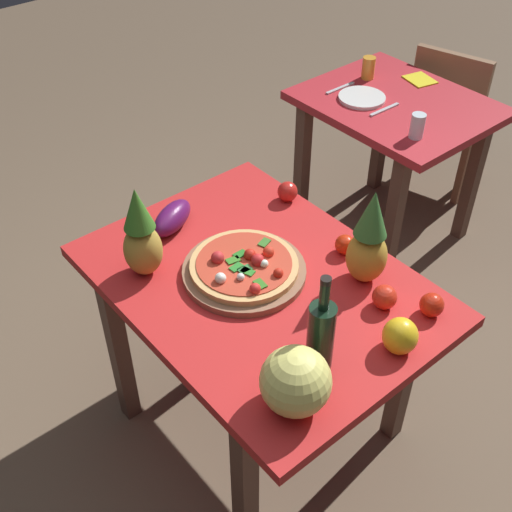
{
  "coord_description": "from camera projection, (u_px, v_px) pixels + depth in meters",
  "views": [
    {
      "loc": [
        1.17,
        -1.0,
        2.2
      ],
      "look_at": [
        -0.05,
        0.03,
        0.82
      ],
      "focal_mm": 45.55,
      "sensor_mm": 36.0,
      "label": 1
    }
  ],
  "objects": [
    {
      "name": "knife_utensil",
      "position": [
        384.0,
        110.0,
        2.95
      ],
      "size": [
        0.02,
        0.18,
        0.01
      ],
      "primitive_type": "cube",
      "rotation": [
        0.0,
        0.0,
        -0.02
      ],
      "color": "silver",
      "rests_on": "background_table"
    },
    {
      "name": "tomato_near_board",
      "position": [
        345.0,
        245.0,
        2.17
      ],
      "size": [
        0.07,
        0.07,
        0.07
      ],
      "primitive_type": "sphere",
      "color": "red",
      "rests_on": "display_table"
    },
    {
      "name": "dinner_plate",
      "position": [
        362.0,
        98.0,
        3.03
      ],
      "size": [
        0.22,
        0.22,
        0.02
      ],
      "primitive_type": "cylinder",
      "color": "white",
      "rests_on": "background_table"
    },
    {
      "name": "drinking_glass_juice",
      "position": [
        368.0,
        68.0,
        3.17
      ],
      "size": [
        0.06,
        0.06,
        0.11
      ],
      "primitive_type": "cylinder",
      "color": "gold",
      "rests_on": "background_table"
    },
    {
      "name": "bell_pepper",
      "position": [
        400.0,
        336.0,
        1.84
      ],
      "size": [
        0.1,
        0.1,
        0.11
      ],
      "primitive_type": "ellipsoid",
      "color": "yellow",
      "rests_on": "display_table"
    },
    {
      "name": "melon",
      "position": [
        296.0,
        381.0,
        1.66
      ],
      "size": [
        0.19,
        0.19,
        0.19
      ],
      "primitive_type": "sphere",
      "color": "#DFDA6E",
      "rests_on": "display_table"
    },
    {
      "name": "pineapple_left",
      "position": [
        141.0,
        236.0,
        2.03
      ],
      "size": [
        0.12,
        0.12,
        0.33
      ],
      "color": "#AE8F36",
      "rests_on": "display_table"
    },
    {
      "name": "drinking_glass_water",
      "position": [
        417.0,
        126.0,
        2.74
      ],
      "size": [
        0.06,
        0.06,
        0.11
      ],
      "primitive_type": "cylinder",
      "color": "silver",
      "rests_on": "background_table"
    },
    {
      "name": "tomato_at_corner",
      "position": [
        288.0,
        192.0,
        2.4
      ],
      "size": [
        0.08,
        0.08,
        0.08
      ],
      "primitive_type": "sphere",
      "color": "red",
      "rests_on": "display_table"
    },
    {
      "name": "ground_plane",
      "position": [
        259.0,
        421.0,
        2.6
      ],
      "size": [
        10.0,
        10.0,
        0.0
      ],
      "primitive_type": "plane",
      "color": "brown"
    },
    {
      "name": "pizza_board",
      "position": [
        244.0,
        271.0,
        2.11
      ],
      "size": [
        0.4,
        0.4,
        0.02
      ],
      "primitive_type": "cylinder",
      "color": "#8A5D43",
      "rests_on": "display_table"
    },
    {
      "name": "eggplant",
      "position": [
        172.0,
        218.0,
        2.27
      ],
      "size": [
        0.17,
        0.22,
        0.09
      ],
      "primitive_type": "ellipsoid",
      "rotation": [
        0.0,
        0.0,
        2.0
      ],
      "color": "#521450",
      "rests_on": "display_table"
    },
    {
      "name": "tomato_by_bottle",
      "position": [
        432.0,
        305.0,
        1.95
      ],
      "size": [
        0.07,
        0.07,
        0.07
      ],
      "primitive_type": "sphere",
      "color": "red",
      "rests_on": "display_table"
    },
    {
      "name": "tomato_beside_pepper",
      "position": [
        385.0,
        297.0,
        1.98
      ],
      "size": [
        0.08,
        0.08,
        0.08
      ],
      "primitive_type": "sphere",
      "color": "red",
      "rests_on": "display_table"
    },
    {
      "name": "pizza",
      "position": [
        245.0,
        265.0,
        2.09
      ],
      "size": [
        0.35,
        0.35,
        0.06
      ],
      "color": "tan",
      "rests_on": "pizza_board"
    },
    {
      "name": "display_table",
      "position": [
        260.0,
        302.0,
        2.16
      ],
      "size": [
        1.13,
        0.83,
        0.77
      ],
      "color": "brown",
      "rests_on": "ground_plane"
    },
    {
      "name": "pineapple_right",
      "position": [
        369.0,
        242.0,
        2.0
      ],
      "size": [
        0.13,
        0.13,
        0.34
      ],
      "color": "gold",
      "rests_on": "display_table"
    },
    {
      "name": "dining_chair",
      "position": [
        450.0,
        111.0,
        3.53
      ],
      "size": [
        0.49,
        0.49,
        0.85
      ],
      "rotation": [
        0.0,
        0.0,
        3.4
      ],
      "color": "#8A5D43",
      "rests_on": "ground_plane"
    },
    {
      "name": "background_table",
      "position": [
        394.0,
        127.0,
        3.11
      ],
      "size": [
        0.85,
        0.71,
        0.77
      ],
      "color": "brown",
      "rests_on": "ground_plane"
    },
    {
      "name": "wine_bottle",
      "position": [
        321.0,
        334.0,
        1.75
      ],
      "size": [
        0.08,
        0.08,
        0.33
      ],
      "color": "black",
      "rests_on": "display_table"
    },
    {
      "name": "fork_utensil",
      "position": [
        340.0,
        88.0,
        3.11
      ],
      "size": [
        0.02,
        0.18,
        0.01
      ],
      "primitive_type": "cube",
      "rotation": [
        0.0,
        0.0,
        -0.01
      ],
      "color": "silver",
      "rests_on": "background_table"
    },
    {
      "name": "napkin_folded",
      "position": [
        420.0,
        80.0,
        3.18
      ],
      "size": [
        0.16,
        0.15,
        0.01
      ],
      "primitive_type": "cube",
      "rotation": [
        0.0,
        0.0,
        -0.24
      ],
      "color": "yellow",
      "rests_on": "background_table"
    }
  ]
}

